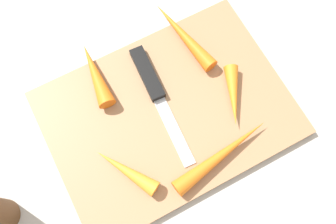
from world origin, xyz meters
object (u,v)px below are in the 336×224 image
Objects in this scene: carrot_short at (126,170)px; carrot_shortest at (233,95)px; cutting_board at (168,113)px; carrot_longest at (222,155)px; knife at (151,81)px; carrot_long at (183,35)px; carrot_medium at (95,74)px.

carrot_shortest is (-0.19, -0.03, -0.00)m from carrot_short.
cutting_board is 2.22× the size of carrot_longest.
knife is (0.00, -0.06, 0.01)m from cutting_board.
carrot_short is 0.23m from carrot_long.
carrot_short and carrot_long have the same top height.
knife is 0.15m from carrot_longest.
cutting_board is 3.62× the size of carrot_short.
carrot_medium reaches higher than knife.
carrot_short is (0.09, 0.11, 0.01)m from knife.
carrot_shortest is 0.13m from carrot_long.
carrot_medium reaches higher than carrot_short.
knife is at bearing -71.09° from carrot_short.
carrot_shortest is 0.21m from carrot_medium.
carrot_short is 0.14m from carrot_longest.
cutting_board is 0.10m from carrot_longest.
carrot_long is (-0.08, -0.10, 0.02)m from cutting_board.
carrot_long is 0.15m from carrot_medium.
carrot_longest is 1.16× the size of carrot_long.
carrot_medium is at bearing -120.05° from knife.
carrot_longest is 1.52× the size of carrot_medium.
carrot_shortest is at bearing -112.32° from carrot_short.
carrot_long is at bearing -128.82° from cutting_board.
carrot_medium reaches higher than carrot_long.
knife is at bearing -103.28° from carrot_shortest.
carrot_long reaches higher than carrot_shortest.
carrot_longest is at bearing 17.02° from knife.
carrot_shortest is (-0.10, 0.08, 0.01)m from knife.
carrot_longest is (-0.04, 0.10, 0.02)m from cutting_board.
carrot_short is 0.71× the size of carrot_long.
carrot_shortest is 0.87× the size of carrot_medium.
carrot_short is 0.61× the size of carrot_longest.
knife is 2.17× the size of carrot_shortest.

